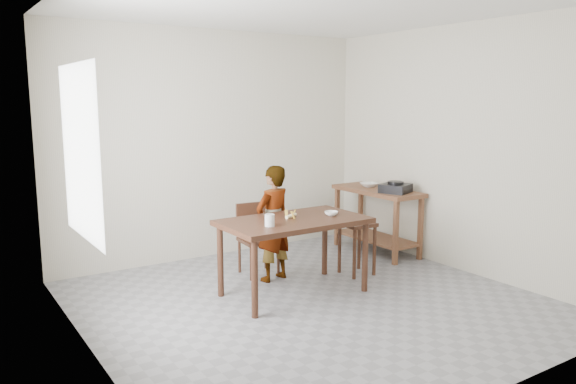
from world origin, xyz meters
TOP-DOWN VIEW (x-y plane):
  - floor at (0.00, 0.00)m, footprint 4.00×4.00m
  - ceiling at (0.00, 0.00)m, footprint 4.00×4.00m
  - wall_back at (0.00, 2.02)m, footprint 4.00×0.04m
  - wall_front at (0.00, -2.02)m, footprint 4.00×0.04m
  - wall_left at (-2.02, 0.00)m, footprint 0.04×4.00m
  - wall_right at (2.02, 0.00)m, footprint 0.04×4.00m
  - window_pane at (-1.97, 0.20)m, footprint 0.02×1.10m
  - dining_table at (0.00, 0.30)m, footprint 1.40×0.80m
  - prep_counter at (1.72, 1.00)m, footprint 0.50×1.20m
  - child at (0.06, 0.77)m, footprint 0.50×0.39m
  - dining_chair at (0.03, 1.02)m, footprint 0.41×0.41m
  - stool at (0.93, 0.45)m, footprint 0.34×0.34m
  - glass_tumbler at (-0.36, 0.16)m, footprint 0.11×0.11m
  - small_bowl at (0.40, 0.23)m, footprint 0.16×0.16m
  - banana at (0.00, 0.35)m, footprint 0.18×0.15m
  - serving_bowl at (1.74, 1.18)m, footprint 0.25×0.25m
  - gas_burner at (1.70, 0.67)m, footprint 0.40×0.40m

SIDE VIEW (x-z plane):
  - floor at x=0.00m, z-range -0.04..0.00m
  - stool at x=0.93m, z-range 0.00..0.58m
  - dining_table at x=0.00m, z-range 0.00..0.75m
  - dining_chair at x=0.03m, z-range 0.00..0.77m
  - prep_counter at x=1.72m, z-range 0.00..0.80m
  - child at x=0.06m, z-range 0.00..1.22m
  - small_bowl at x=0.40m, z-range 0.75..0.79m
  - banana at x=0.00m, z-range 0.75..0.80m
  - glass_tumbler at x=-0.36m, z-range 0.75..0.86m
  - serving_bowl at x=1.74m, z-range 0.80..0.85m
  - gas_burner at x=1.70m, z-range 0.80..0.90m
  - wall_back at x=0.00m, z-range 0.00..2.70m
  - wall_front at x=0.00m, z-range 0.00..2.70m
  - wall_left at x=-2.02m, z-range 0.00..2.70m
  - wall_right at x=2.02m, z-range 0.00..2.70m
  - window_pane at x=-1.97m, z-range 0.85..2.15m
  - ceiling at x=0.00m, z-range 2.70..2.74m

